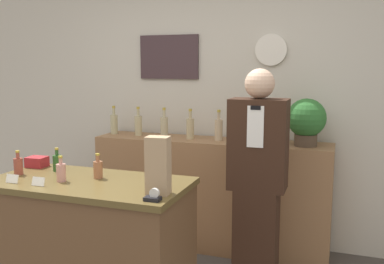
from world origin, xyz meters
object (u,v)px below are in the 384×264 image
(shopkeeper, at_px, (257,181))
(potted_plant, at_px, (306,120))
(paper_bag, at_px, (158,166))
(tape_dispenser, at_px, (153,197))

(shopkeeper, height_order, potted_plant, shopkeeper)
(paper_bag, xyz_separation_m, tape_dispenser, (0.02, -0.13, -0.15))
(potted_plant, xyz_separation_m, tape_dispenser, (-0.69, -1.52, -0.28))
(paper_bag, bearing_deg, potted_plant, 63.00)
(potted_plant, height_order, paper_bag, potted_plant)
(potted_plant, relative_size, paper_bag, 1.17)
(paper_bag, height_order, tape_dispenser, paper_bag)
(shopkeeper, bearing_deg, tape_dispenser, -112.28)
(shopkeeper, bearing_deg, paper_bag, -116.52)
(paper_bag, relative_size, tape_dispenser, 3.76)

